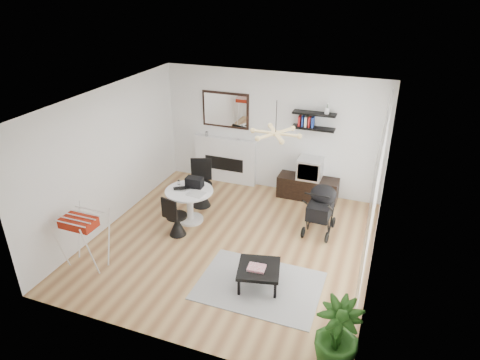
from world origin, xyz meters
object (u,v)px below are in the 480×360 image
at_px(drying_rack, 84,239).
at_px(coffee_table, 259,269).
at_px(potted_plant, 337,335).
at_px(crt_tv, 310,169).
at_px(fireplace, 225,155).
at_px(stroller, 321,211).
at_px(dining_table, 190,201).
at_px(tv_console, 308,188).

bearing_deg(drying_rack, coffee_table, 11.08).
bearing_deg(potted_plant, crt_tv, 106.62).
relative_size(fireplace, potted_plant, 2.13).
distance_m(fireplace, crt_tv, 2.06).
height_order(crt_tv, potted_plant, potted_plant).
bearing_deg(stroller, dining_table, -164.84).
bearing_deg(stroller, drying_rack, -141.85).
height_order(crt_tv, stroller, stroller).
xyz_separation_m(tv_console, dining_table, (-2.00, -1.80, 0.21)).
relative_size(dining_table, coffee_table, 1.21).
relative_size(fireplace, tv_console, 1.64).
distance_m(fireplace, drying_rack, 4.02).
relative_size(stroller, potted_plant, 1.00).
height_order(fireplace, potted_plant, fireplace).
bearing_deg(tv_console, potted_plant, -73.19).
relative_size(drying_rack, potted_plant, 0.98).
height_order(drying_rack, potted_plant, potted_plant).
relative_size(fireplace, coffee_table, 2.75).
bearing_deg(crt_tv, stroller, -68.12).
distance_m(crt_tv, dining_table, 2.71).
bearing_deg(coffee_table, stroller, 73.31).
distance_m(fireplace, coffee_table, 3.92).
bearing_deg(potted_plant, stroller, 104.46).
height_order(tv_console, dining_table, dining_table).
bearing_deg(potted_plant, dining_table, 142.44).
relative_size(tv_console, crt_tv, 2.54).
bearing_deg(drying_rack, fireplace, 77.10).
bearing_deg(coffee_table, drying_rack, -169.62).
xyz_separation_m(tv_console, stroller, (0.51, -1.23, 0.19)).
distance_m(tv_console, drying_rack, 4.79).
distance_m(drying_rack, stroller, 4.30).
height_order(fireplace, tv_console, fireplace).
bearing_deg(drying_rack, dining_table, 63.81).
relative_size(stroller, coffee_table, 1.29).
bearing_deg(crt_tv, fireplace, 175.35).
distance_m(dining_table, potted_plant, 4.18).
bearing_deg(coffee_table, crt_tv, 88.26).
relative_size(drying_rack, stroller, 0.98).
height_order(fireplace, dining_table, fireplace).
bearing_deg(tv_console, coffee_table, -91.44).
height_order(stroller, potted_plant, potted_plant).
height_order(fireplace, crt_tv, fireplace).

